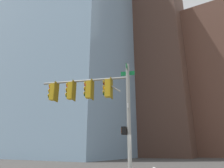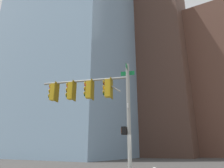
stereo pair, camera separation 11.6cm
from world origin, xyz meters
TOP-DOWN VIEW (x-y plane):
  - signal_pole_assembly at (0.07, -2.10)m, footprint 2.06×5.32m
  - building_brick_nearside at (-25.65, -24.91)m, footprint 18.07×15.10m
  - building_brick_midblock at (-51.80, 1.22)m, footprint 17.45×18.76m
  - building_glass_tower at (-31.50, -30.61)m, footprint 31.17×32.32m
  - building_brick_farside at (-43.72, -12.35)m, footprint 17.39×18.59m

SIDE VIEW (x-z plane):
  - signal_pole_assembly at x=0.07m, z-range 1.36..7.75m
  - building_brick_nearside at x=-25.65m, z-range 0.00..38.41m
  - building_brick_midblock at x=-51.80m, z-range 0.00..39.89m
  - building_brick_farside at x=-43.72m, z-range 0.00..50.25m
  - building_glass_tower at x=-31.50m, z-range 0.00..70.99m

